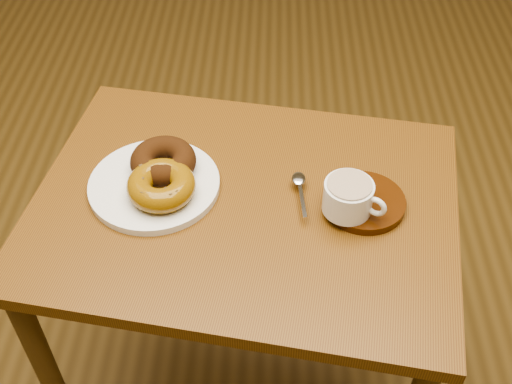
{
  "coord_description": "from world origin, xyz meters",
  "views": [
    {
      "loc": [
        0.3,
        -1.0,
        1.46
      ],
      "look_at": [
        0.28,
        -0.23,
        0.7
      ],
      "focal_mm": 45.0,
      "sensor_mm": 36.0,
      "label": 1
    }
  ],
  "objects_px": {
    "donut_plate": "(154,185)",
    "saucer": "(364,202)",
    "coffee_cup": "(349,197)",
    "cafe_table": "(245,241)"
  },
  "relations": [
    {
      "from": "donut_plate",
      "to": "saucer",
      "type": "distance_m",
      "value": 0.36
    },
    {
      "from": "cafe_table",
      "to": "donut_plate",
      "type": "bearing_deg",
      "value": 179.7
    },
    {
      "from": "saucer",
      "to": "coffee_cup",
      "type": "xyz_separation_m",
      "value": [
        -0.03,
        -0.02,
        0.04
      ]
    },
    {
      "from": "donut_plate",
      "to": "saucer",
      "type": "bearing_deg",
      "value": -5.11
    },
    {
      "from": "coffee_cup",
      "to": "cafe_table",
      "type": "bearing_deg",
      "value": -161.65
    },
    {
      "from": "donut_plate",
      "to": "cafe_table",
      "type": "bearing_deg",
      "value": -9.31
    },
    {
      "from": "cafe_table",
      "to": "donut_plate",
      "type": "relative_size",
      "value": 3.49
    },
    {
      "from": "saucer",
      "to": "coffee_cup",
      "type": "distance_m",
      "value": 0.05
    },
    {
      "from": "saucer",
      "to": "coffee_cup",
      "type": "bearing_deg",
      "value": -141.8
    },
    {
      "from": "saucer",
      "to": "donut_plate",
      "type": "bearing_deg",
      "value": 174.89
    }
  ]
}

